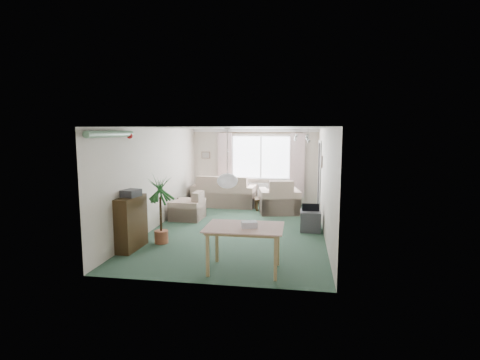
# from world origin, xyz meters

# --- Properties ---
(ground) EXTENTS (6.50, 6.50, 0.00)m
(ground) POSITION_xyz_m (0.00, 0.00, 0.00)
(ground) COLOR #294434
(window) EXTENTS (1.80, 0.03, 1.30)m
(window) POSITION_xyz_m (0.20, 3.23, 1.50)
(window) COLOR white
(curtain_rod) EXTENTS (2.60, 0.03, 0.03)m
(curtain_rod) POSITION_xyz_m (0.20, 3.15, 2.27)
(curtain_rod) COLOR black
(curtain_left) EXTENTS (0.45, 0.08, 2.00)m
(curtain_left) POSITION_xyz_m (-0.95, 3.13, 1.27)
(curtain_left) COLOR beige
(curtain_right) EXTENTS (0.45, 0.08, 2.00)m
(curtain_right) POSITION_xyz_m (1.35, 3.13, 1.27)
(curtain_right) COLOR beige
(radiator) EXTENTS (1.20, 0.10, 0.55)m
(radiator) POSITION_xyz_m (0.20, 3.19, 0.40)
(radiator) COLOR white
(doorway) EXTENTS (0.03, 0.95, 2.00)m
(doorway) POSITION_xyz_m (1.99, 2.20, 1.00)
(doorway) COLOR black
(pendant_lamp) EXTENTS (0.36, 0.36, 0.36)m
(pendant_lamp) POSITION_xyz_m (0.20, -2.30, 1.48)
(pendant_lamp) COLOR white
(tinsel_garland) EXTENTS (1.60, 1.60, 0.12)m
(tinsel_garland) POSITION_xyz_m (-1.92, -2.30, 2.28)
(tinsel_garland) COLOR #196626
(bauble_cluster_a) EXTENTS (0.20, 0.20, 0.20)m
(bauble_cluster_a) POSITION_xyz_m (1.30, 0.90, 2.22)
(bauble_cluster_a) COLOR silver
(bauble_cluster_b) EXTENTS (0.20, 0.20, 0.20)m
(bauble_cluster_b) POSITION_xyz_m (1.60, -0.30, 2.22)
(bauble_cluster_b) COLOR silver
(wall_picture_back) EXTENTS (0.28, 0.03, 0.22)m
(wall_picture_back) POSITION_xyz_m (-1.60, 3.23, 1.55)
(wall_picture_back) COLOR brown
(wall_picture_right) EXTENTS (0.03, 0.24, 0.30)m
(wall_picture_right) POSITION_xyz_m (1.98, 1.20, 1.55)
(wall_picture_right) COLOR brown
(sofa) EXTENTS (1.97, 1.11, 0.96)m
(sofa) POSITION_xyz_m (-0.88, 2.75, 0.48)
(sofa) COLOR #C3B493
(sofa) RESTS_ON ground
(armchair_corner) EXTENTS (1.26, 1.22, 0.97)m
(armchair_corner) POSITION_xyz_m (0.86, 2.01, 0.49)
(armchair_corner) COLOR beige
(armchair_corner) RESTS_ON ground
(armchair_left) EXTENTS (0.82, 0.87, 0.75)m
(armchair_left) POSITION_xyz_m (-1.50, 0.82, 0.37)
(armchair_left) COLOR beige
(armchair_left) RESTS_ON ground
(coffee_table) EXTENTS (0.85, 0.61, 0.34)m
(coffee_table) POSITION_xyz_m (0.49, 2.34, 0.17)
(coffee_table) COLOR black
(coffee_table) RESTS_ON ground
(photo_frame) EXTENTS (0.12, 0.04, 0.16)m
(photo_frame) POSITION_xyz_m (0.40, 2.31, 0.42)
(photo_frame) COLOR brown
(photo_frame) RESTS_ON coffee_table
(bookshelf) EXTENTS (0.32, 0.87, 1.06)m
(bookshelf) POSITION_xyz_m (-1.84, -1.80, 0.53)
(bookshelf) COLOR black
(bookshelf) RESTS_ON ground
(hifi_box) EXTENTS (0.34, 0.40, 0.14)m
(hifi_box) POSITION_xyz_m (-1.82, -1.80, 1.13)
(hifi_box) COLOR #35353A
(hifi_box) RESTS_ON bookshelf
(houseplant) EXTENTS (0.67, 0.67, 1.43)m
(houseplant) POSITION_xyz_m (-1.41, -1.34, 0.71)
(houseplant) COLOR #1E5824
(houseplant) RESTS_ON ground
(dining_table) EXTENTS (1.19, 0.80, 0.74)m
(dining_table) POSITION_xyz_m (0.54, -2.60, 0.37)
(dining_table) COLOR tan
(dining_table) RESTS_ON ground
(gift_box) EXTENTS (0.29, 0.24, 0.12)m
(gift_box) POSITION_xyz_m (0.63, -2.65, 0.80)
(gift_box) COLOR silver
(gift_box) RESTS_ON dining_table
(tv_cube) EXTENTS (0.47, 0.52, 0.47)m
(tv_cube) POSITION_xyz_m (1.70, 0.15, 0.24)
(tv_cube) COLOR #343539
(tv_cube) RESTS_ON ground
(pet_bed) EXTENTS (0.76, 0.76, 0.13)m
(pet_bed) POSITION_xyz_m (1.14, 1.91, 0.06)
(pet_bed) COLOR navy
(pet_bed) RESTS_ON ground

